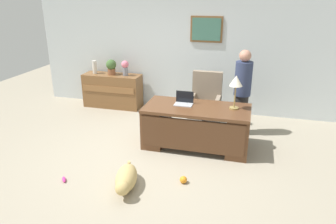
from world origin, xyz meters
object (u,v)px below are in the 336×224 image
(person_standing, at_px, (242,92))
(desk, at_px, (196,126))
(dog_lying, at_px, (126,179))
(vase_empty, at_px, (95,67))
(potted_plant, at_px, (111,66))
(armchair, at_px, (205,104))
(vase_with_flowers, at_px, (125,67))
(desk_lamp, at_px, (236,83))
(laptop, at_px, (184,101))
(credenza, at_px, (113,91))
(dog_toy_bone, at_px, (64,179))
(dog_toy_ball, at_px, (183,180))

(person_standing, bearing_deg, desk, -131.39)
(dog_lying, xyz_separation_m, vase_empty, (-2.07, 3.19, 0.80))
(potted_plant, bearing_deg, armchair, -15.63)
(vase_with_flowers, bearing_deg, desk_lamp, -29.88)
(laptop, distance_m, vase_with_flowers, 2.31)
(credenza, xyz_separation_m, armchair, (2.36, -0.66, 0.10))
(desk, relative_size, person_standing, 1.11)
(armchair, xyz_separation_m, laptop, (-0.27, -0.85, 0.31))
(desk, height_order, armchair, armchair)
(desk_lamp, bearing_deg, dog_toy_bone, -143.05)
(desk_lamp, height_order, potted_plant, desk_lamp)
(credenza, xyz_separation_m, person_standing, (3.07, -0.80, 0.46))
(desk, relative_size, vase_empty, 6.01)
(credenza, distance_m, vase_empty, 0.70)
(armchair, relative_size, vase_empty, 3.71)
(person_standing, xyz_separation_m, dog_toy_bone, (-2.41, -2.45, -0.83))
(person_standing, relative_size, dog_toy_ball, 15.20)
(armchair, distance_m, vase_empty, 2.90)
(person_standing, relative_size, potted_plant, 4.60)
(credenza, relative_size, desk_lamp, 2.35)
(armchair, bearing_deg, desk, -90.65)
(desk_lamp, relative_size, dog_toy_bone, 3.78)
(desk_lamp, bearing_deg, armchair, 126.13)
(potted_plant, bearing_deg, dog_toy_bone, -78.61)
(credenza, height_order, dog_toy_bone, credenza)
(dog_lying, bearing_deg, vase_empty, 122.95)
(dog_toy_bone, bearing_deg, vase_with_flowers, 95.35)
(dog_lying, bearing_deg, laptop, 74.65)
(desk, distance_m, potted_plant, 2.91)
(armchair, bearing_deg, laptop, -107.43)
(person_standing, xyz_separation_m, vase_with_flowers, (-2.72, 0.80, 0.15))
(person_standing, bearing_deg, vase_empty, 167.09)
(person_standing, height_order, desk_lamp, person_standing)
(vase_with_flowers, relative_size, dog_toy_ball, 3.22)
(dog_lying, bearing_deg, dog_toy_bone, -176.15)
(desk, bearing_deg, laptop, 154.36)
(desk, height_order, vase_empty, vase_empty)
(dog_lying, distance_m, vase_with_flowers, 3.54)
(desk, xyz_separation_m, laptop, (-0.25, 0.12, 0.40))
(laptop, bearing_deg, dog_toy_bone, -129.37)
(armchair, height_order, dog_toy_ball, armchair)
(armchair, distance_m, dog_toy_ball, 2.23)
(vase_empty, xyz_separation_m, potted_plant, (0.44, 0.00, 0.04))
(person_standing, xyz_separation_m, dog_toy_ball, (-0.68, -2.03, -0.80))
(armchair, xyz_separation_m, dog_toy_ball, (0.03, -2.18, -0.45))
(vase_with_flowers, height_order, potted_plant, potted_plant)
(desk, relative_size, vase_with_flowers, 5.26)
(vase_with_flowers, height_order, vase_empty, vase_with_flowers)
(armchair, bearing_deg, credenza, 164.40)
(vase_with_flowers, height_order, dog_toy_ball, vase_with_flowers)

